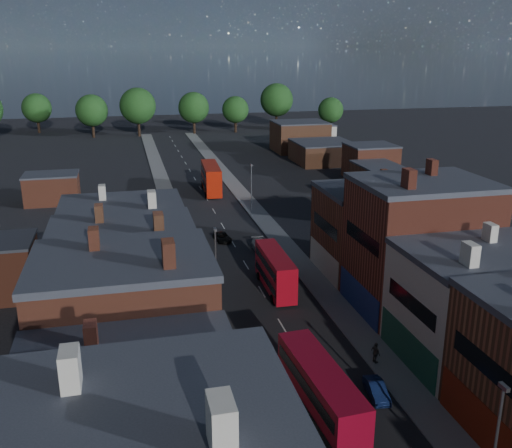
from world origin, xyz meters
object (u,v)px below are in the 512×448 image
car_2 (222,237)px  car_1 (377,390)px  bus_2 (211,178)px  car_3 (261,246)px  bus_1 (275,270)px  ped_3 (376,353)px  bus_0 (320,395)px

car_2 → car_1: bearing=-88.8°
bus_2 → car_1: bearing=-84.5°
car_1 → car_3: bearing=98.4°
bus_1 → ped_3: bus_1 is taller
car_3 → bus_2: bearing=93.9°
bus_0 → bus_1: bus_0 is taller
bus_0 → bus_2: bus_2 is taller
car_3 → bus_1: bearing=-95.1°
bus_1 → bus_2: bus_2 is taller
bus_2 → car_2: bearing=-92.3°
bus_0 → car_2: 40.15m
car_1 → ped_3: bearing=73.5°
bus_2 → ped_3: bus_2 is taller
car_3 → ped_3: (2.77, -28.53, 0.36)m
bus_1 → car_1: 20.85m
bus_2 → car_2: (-2.70, -26.72, -2.15)m
car_2 → car_3: car_3 is taller
ped_3 → car_3: bearing=-9.1°
bus_0 → car_3: bus_0 is taller
car_1 → ped_3: 4.73m
ped_3 → car_2: bearing=-3.1°
bus_2 → car_1: 64.63m
bus_0 → car_1: 6.07m
car_2 → ped_3: ped_3 is taller
car_2 → bus_1: bearing=-87.4°
car_1 → bus_2: bearing=98.8°
car_3 → ped_3: size_ratio=2.54×
car_1 → car_3: car_3 is taller
bus_2 → car_3: (1.39, -31.70, -2.04)m
car_2 → bus_0: bearing=-96.8°
bus_0 → car_2: bearing=85.8°
bus_1 → bus_2: 43.90m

